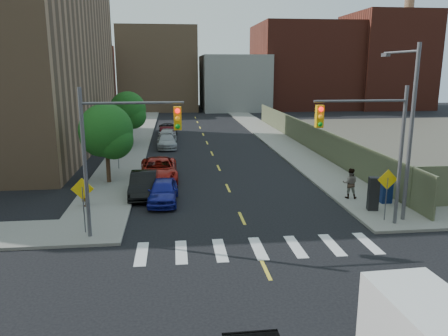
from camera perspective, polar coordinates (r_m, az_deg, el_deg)
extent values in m
plane|color=black|center=(16.20, 6.93, -16.02)|extent=(160.00, 160.00, 0.00)
cube|color=gray|center=(55.95, -10.97, 4.80)|extent=(3.50, 73.00, 0.15)
cube|color=gray|center=(56.90, 4.85, 5.13)|extent=(3.50, 73.00, 0.15)
cube|color=#575E42|center=(44.24, 10.69, 4.23)|extent=(0.12, 44.00, 2.50)
cube|color=#592319|center=(85.78, -19.46, 11.06)|extent=(14.00, 18.00, 12.00)
cube|color=#8C6B4C|center=(85.78, -8.51, 12.65)|extent=(14.00, 16.00, 15.00)
cube|color=gray|center=(84.57, 1.21, 11.09)|extent=(12.00, 16.00, 10.00)
cube|color=#592319|center=(89.45, 10.19, 12.92)|extent=(18.00, 18.00, 16.00)
cube|color=#592319|center=(93.46, 20.27, 12.95)|extent=(14.00, 16.00, 18.00)
cylinder|color=#8C6B4C|center=(95.50, 22.74, 15.75)|extent=(1.80, 1.80, 28.00)
cylinder|color=#59595E|center=(20.61, -17.70, 0.25)|extent=(0.18, 0.18, 7.00)
cylinder|color=#59595E|center=(19.88, -11.82, 8.32)|extent=(4.50, 0.12, 0.12)
cube|color=#E5A50C|center=(19.87, -6.08, 6.49)|extent=(0.35, 0.30, 1.05)
cylinder|color=#59595E|center=(23.00, 22.06, 1.19)|extent=(0.18, 0.18, 7.00)
cylinder|color=#59595E|center=(21.64, 17.39, 8.36)|extent=(4.50, 0.12, 0.12)
cube|color=#E5A50C|center=(20.99, 12.36, 6.61)|extent=(0.35, 0.30, 1.05)
cylinder|color=#59595E|center=(23.61, 23.18, 3.84)|extent=(0.20, 0.20, 9.00)
cylinder|color=#59595E|center=(24.87, 22.08, 13.86)|extent=(0.12, 3.50, 0.12)
cube|color=#59595E|center=(26.29, 20.37, 13.68)|extent=(0.25, 0.60, 0.18)
cylinder|color=#59595E|center=(21.73, -17.82, -5.41)|extent=(0.06, 0.06, 2.40)
cube|color=yellow|center=(21.42, -18.02, -2.61)|extent=(1.06, 0.04, 1.06)
cylinder|color=#59595E|center=(23.83, 20.38, -3.99)|extent=(0.06, 0.06, 2.40)
cube|color=yellow|center=(23.55, 20.59, -1.43)|extent=(1.06, 0.04, 1.06)
cylinder|color=#59595E|center=(34.66, -13.65, 1.61)|extent=(0.06, 0.06, 2.40)
cube|color=yellow|center=(34.46, -13.75, 3.40)|extent=(1.06, 0.04, 1.06)
cylinder|color=#332114|center=(30.78, -14.90, 0.35)|extent=(0.28, 0.28, 2.64)
sphere|color=#154614|center=(30.36, -15.16, 4.77)|extent=(3.60, 3.60, 3.60)
sphere|color=#154614|center=(30.08, -14.23, 3.60)|extent=(2.64, 2.64, 2.64)
sphere|color=#154614|center=(30.87, -15.75, 4.08)|extent=(2.88, 2.88, 2.88)
cylinder|color=#332114|center=(45.44, -12.29, 4.47)|extent=(0.28, 0.28, 2.64)
sphere|color=#154614|center=(45.16, -12.44, 7.48)|extent=(3.60, 3.60, 3.60)
sphere|color=#154614|center=(44.87, -11.80, 6.71)|extent=(2.64, 2.64, 2.64)
sphere|color=#154614|center=(45.63, -12.87, 6.99)|extent=(2.88, 2.88, 2.88)
imported|color=navy|center=(26.02, -7.95, -3.01)|extent=(1.87, 4.22, 1.41)
imported|color=black|center=(27.58, -10.43, -2.09)|extent=(1.62, 4.56, 1.50)
imported|color=#A51910|center=(31.15, -8.53, -0.22)|extent=(2.73, 5.69, 1.56)
imported|color=#9A9DA1|center=(43.77, -7.48, 3.49)|extent=(2.03, 4.72, 1.35)
imported|color=silver|center=(46.75, -7.44, 4.21)|extent=(2.19, 4.64, 1.53)
imported|color=#3E0C10|center=(48.30, -7.42, 4.46)|extent=(1.62, 4.52, 1.49)
imported|color=black|center=(52.93, -7.36, 5.08)|extent=(2.27, 4.60, 1.26)
cube|color=black|center=(13.32, 22.27, -16.33)|extent=(1.86, 1.25, 0.88)
cube|color=navy|center=(27.01, 20.39, -3.04)|extent=(0.63, 0.49, 1.19)
cylinder|color=navy|center=(26.85, 20.49, -1.76)|extent=(0.62, 0.29, 0.61)
cube|color=black|center=(25.31, 18.92, -3.20)|extent=(0.62, 0.54, 1.85)
imported|color=gray|center=(25.94, -17.74, -3.03)|extent=(0.48, 0.64, 1.59)
imported|color=gray|center=(27.20, 16.14, -1.93)|extent=(1.07, 0.95, 1.82)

